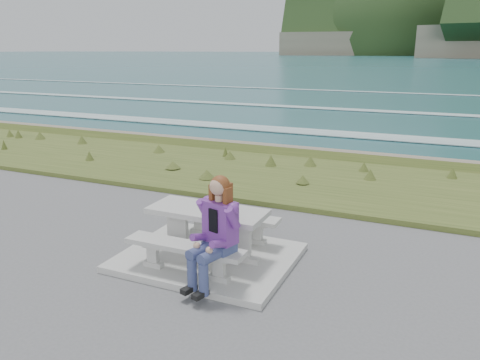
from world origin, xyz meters
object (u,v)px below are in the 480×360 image
(seated_woman, at_px, (212,247))
(bench_landward, at_px, (185,251))
(bench_seaward, at_px, (227,219))
(picnic_table, at_px, (208,219))

(seated_woman, bearing_deg, bench_landward, -178.70)
(bench_seaward, bearing_deg, seated_woman, -71.66)
(picnic_table, bearing_deg, seated_woman, -58.68)
(bench_seaward, xyz_separation_m, seated_woman, (0.51, -1.54, 0.20))
(picnic_table, relative_size, seated_woman, 1.20)
(picnic_table, xyz_separation_m, bench_seaward, (0.00, 0.70, -0.23))
(bench_seaward, bearing_deg, bench_landward, -90.00)
(bench_landward, relative_size, bench_seaward, 1.00)
(picnic_table, height_order, bench_seaward, picnic_table)
(picnic_table, distance_m, bench_landward, 0.74)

